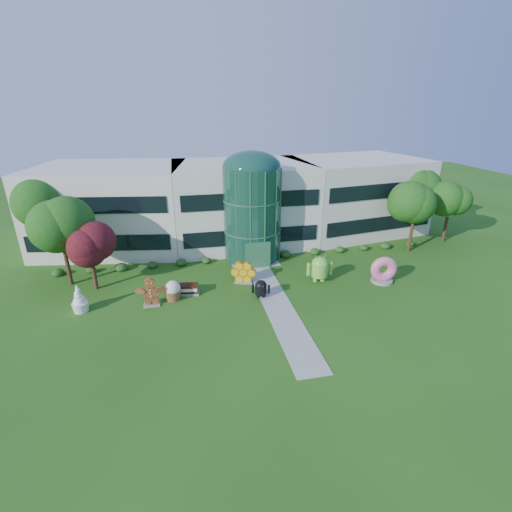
{
  "coord_description": "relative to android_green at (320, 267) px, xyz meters",
  "views": [
    {
      "loc": [
        -7.44,
        -25.2,
        15.84
      ],
      "look_at": [
        -0.83,
        6.0,
        2.6
      ],
      "focal_mm": 26.0,
      "sensor_mm": 36.0,
      "label": 1
    }
  ],
  "objects": [
    {
      "name": "atrium",
      "position": [
        -5.07,
        7.26,
        3.43
      ],
      "size": [
        6.0,
        6.0,
        9.8
      ],
      "primitive_type": "cylinder",
      "color": "#194738",
      "rests_on": "ground"
    },
    {
      "name": "building",
      "position": [
        -5.07,
        13.26,
        3.18
      ],
      "size": [
        46.0,
        15.0,
        9.3
      ],
      "primitive_type": null,
      "color": "beige",
      "rests_on": "ground"
    },
    {
      "name": "android_black",
      "position": [
        -6.15,
        -1.97,
        -0.52
      ],
      "size": [
        1.92,
        1.53,
        1.9
      ],
      "primitive_type": null,
      "rotation": [
        0.0,
        0.0,
        -0.27
      ],
      "color": "black",
      "rests_on": "ground"
    },
    {
      "name": "ground",
      "position": [
        -5.07,
        -4.74,
        -1.47
      ],
      "size": [
        140.0,
        140.0,
        0.0
      ],
      "primitive_type": "plane",
      "color": "#215114",
      "rests_on": "ground"
    },
    {
      "name": "android_green",
      "position": [
        0.0,
        0.0,
        0.0
      ],
      "size": [
        2.74,
        1.95,
        2.94
      ],
      "primitive_type": null,
      "rotation": [
        0.0,
        0.0,
        -0.09
      ],
      "color": "#70BE3D",
      "rests_on": "ground"
    },
    {
      "name": "ice_cream_sandwich",
      "position": [
        -12.43,
        0.06,
        -1.01
      ],
      "size": [
        2.21,
        1.34,
        0.92
      ],
      "primitive_type": null,
      "rotation": [
        0.0,
        0.0,
        -0.15
      ],
      "color": "black",
      "rests_on": "ground"
    },
    {
      "name": "cupcake",
      "position": [
        -13.67,
        -0.78,
        -0.58
      ],
      "size": [
        1.73,
        1.73,
        1.79
      ],
      "primitive_type": null,
      "rotation": [
        0.0,
        0.0,
        0.18
      ],
      "color": "white",
      "rests_on": "ground"
    },
    {
      "name": "walkway",
      "position": [
        -5.07,
        -2.74,
        -1.45
      ],
      "size": [
        2.4,
        20.0,
        0.04
      ],
      "primitive_type": "cube",
      "color": "#9E9E93",
      "rests_on": "ground"
    },
    {
      "name": "trees_backdrop",
      "position": [
        -5.07,
        8.26,
        2.73
      ],
      "size": [
        52.0,
        8.0,
        8.4
      ],
      "primitive_type": null,
      "color": "#204B12",
      "rests_on": "ground"
    },
    {
      "name": "donut",
      "position": [
        5.83,
        -1.34,
        -0.16
      ],
      "size": [
        2.69,
        1.62,
        2.62
      ],
      "primitive_type": null,
      "rotation": [
        0.0,
        0.0,
        -0.17
      ],
      "color": "#E25692",
      "rests_on": "ground"
    },
    {
      "name": "tree_red",
      "position": [
        -20.57,
        2.76,
        1.53
      ],
      "size": [
        4.0,
        4.0,
        6.0
      ],
      "primitive_type": null,
      "color": "#3F0C14",
      "rests_on": "ground"
    },
    {
      "name": "honeycomb",
      "position": [
        -7.12,
        1.21,
        -0.49
      ],
      "size": [
        2.64,
        1.6,
        1.95
      ],
      "primitive_type": null,
      "rotation": [
        0.0,
        0.0,
        -0.31
      ],
      "color": "yellow",
      "rests_on": "ground"
    },
    {
      "name": "gingerbread",
      "position": [
        -15.45,
        -1.35,
        -0.22
      ],
      "size": [
        2.72,
        1.06,
        2.51
      ],
      "primitive_type": null,
      "rotation": [
        0.0,
        0.0,
        0.0
      ],
      "color": "brown",
      "rests_on": "ground"
    },
    {
      "name": "froyo",
      "position": [
        -21.07,
        -1.2,
        -0.28
      ],
      "size": [
        1.7,
        1.7,
        2.39
      ],
      "primitive_type": null,
      "rotation": [
        0.0,
        0.0,
        0.26
      ],
      "color": "white",
      "rests_on": "ground"
    }
  ]
}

